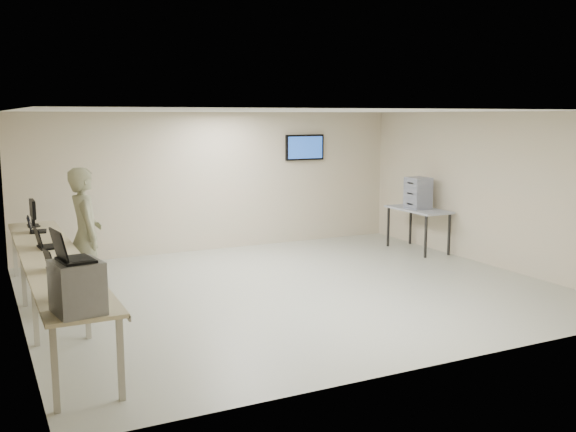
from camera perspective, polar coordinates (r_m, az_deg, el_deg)
name	(u,v)px	position (r m, az deg, el deg)	size (l,w,h in m)	color
room	(294,201)	(10.04, 0.53, 1.37)	(8.01, 7.01, 2.81)	#AFB19D
workbench	(52,261)	(9.07, -20.22, -3.76)	(0.76, 6.00, 0.90)	beige
equipment_box	(77,287)	(6.33, -18.22, -6.02)	(0.42, 0.48, 0.50)	slate
laptop_on_box	(69,253)	(6.25, -18.92, -3.17)	(0.38, 0.43, 0.31)	black
laptop_0	(69,291)	(6.91, -18.85, -6.32)	(0.31, 0.37, 0.28)	black
laptop_1	(55,265)	(8.17, -20.00, -4.10)	(0.32, 0.37, 0.26)	black
laptop_2	(44,243)	(9.57, -20.84, -2.24)	(0.34, 0.39, 0.29)	black
laptop_3	(34,228)	(10.91, -21.61, -1.00)	(0.31, 0.37, 0.26)	black
monitor_near	(33,211)	(11.42, -21.71, 0.45)	(0.20, 0.46, 0.45)	black
monitor_far	(32,210)	(11.63, -21.80, 0.52)	(0.19, 0.43, 0.43)	black
soldier	(86,235)	(9.85, -17.54, -1.64)	(0.73, 0.48, 1.99)	#66694D
side_table	(418,212)	(13.25, 11.51, 0.34)	(0.67, 1.44, 0.87)	#8F939C
storage_bins	(418,193)	(13.19, 11.49, 2.01)	(0.40, 0.44, 0.63)	gray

